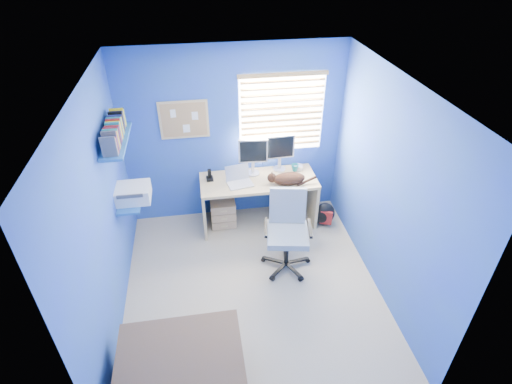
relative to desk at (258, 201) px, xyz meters
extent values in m
cube|color=#B2A793|center=(-0.28, -1.26, -0.37)|extent=(3.00, 3.20, 0.00)
cube|color=white|center=(-0.28, -1.26, 2.13)|extent=(3.00, 3.20, 0.00)
cube|color=#3162A2|center=(-0.28, 0.34, 0.88)|extent=(3.00, 0.01, 2.50)
cube|color=#3162A2|center=(-0.28, -2.86, 0.88)|extent=(3.00, 0.01, 2.50)
cube|color=#3162A2|center=(-1.78, -1.26, 0.88)|extent=(0.01, 3.20, 2.50)
cube|color=#3162A2|center=(1.22, -1.26, 0.88)|extent=(0.01, 3.20, 2.50)
cube|color=tan|center=(0.00, 0.00, 0.00)|extent=(1.60, 0.65, 0.74)
cube|color=silver|center=(-0.27, -0.08, 0.48)|extent=(0.37, 0.32, 0.22)
cube|color=silver|center=(-0.05, 0.16, 0.64)|extent=(0.41, 0.15, 0.54)
cube|color=silver|center=(0.34, 0.22, 0.64)|extent=(0.40, 0.14, 0.54)
cube|color=black|center=(-0.66, 0.10, 0.45)|extent=(0.10, 0.12, 0.17)
imported|color=#17797C|center=(0.55, 0.15, 0.42)|extent=(0.10, 0.09, 0.10)
cylinder|color=silver|center=(0.61, 0.18, 0.41)|extent=(0.13, 0.13, 0.07)
ellipsoid|color=black|center=(0.39, -0.17, 0.45)|extent=(0.47, 0.30, 0.16)
cube|color=beige|center=(0.37, -0.03, -0.14)|extent=(0.26, 0.47, 0.45)
cube|color=tan|center=(-0.51, 0.03, -0.17)|extent=(0.35, 0.28, 0.41)
cube|color=yellow|center=(0.23, -0.23, -0.25)|extent=(0.03, 0.17, 0.24)
ellipsoid|color=black|center=(0.94, -0.20, -0.19)|extent=(0.37, 0.34, 0.36)
cube|color=brown|center=(-1.11, -2.39, -0.11)|extent=(1.08, 0.77, 0.52)
cylinder|color=black|center=(0.20, -0.97, -0.34)|extent=(0.70, 0.70, 0.06)
cylinder|color=black|center=(0.20, -0.97, -0.10)|extent=(0.06, 0.06, 0.43)
cube|color=#9097A9|center=(0.20, -0.97, 0.16)|extent=(0.57, 0.57, 0.08)
cube|color=#9097A9|center=(0.24, -0.74, 0.43)|extent=(0.45, 0.14, 0.47)
cube|color=white|center=(0.37, 0.33, 1.18)|extent=(1.15, 0.01, 1.10)
cube|color=#C18D48|center=(0.37, 0.30, 1.18)|extent=(1.10, 0.03, 1.00)
cube|color=tan|center=(-0.93, 0.33, 1.18)|extent=(0.64, 0.02, 0.52)
cube|color=tan|center=(-0.93, 0.32, 1.18)|extent=(0.58, 0.01, 0.46)
cube|color=#205CA5|center=(-1.64, -0.51, 0.55)|extent=(0.26, 0.55, 0.03)
cube|color=silver|center=(-1.60, -0.51, 0.65)|extent=(0.42, 0.34, 0.18)
cube|color=#205CA5|center=(-1.65, -0.51, 1.35)|extent=(0.24, 0.90, 0.03)
cube|color=navy|center=(-1.66, -0.51, 1.48)|extent=(0.15, 0.80, 0.22)
camera|label=1|loc=(-0.77, -4.58, 3.31)|focal=28.00mm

